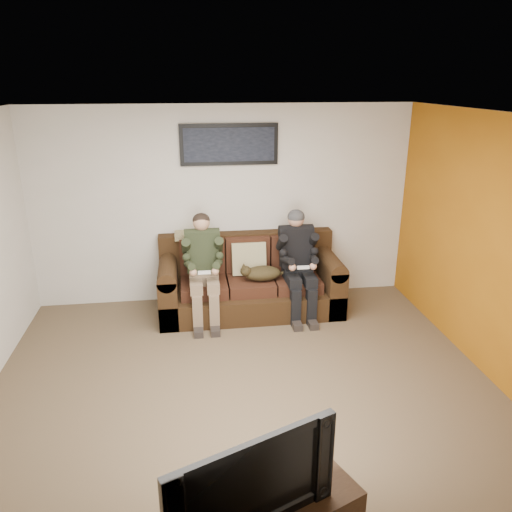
{
  "coord_description": "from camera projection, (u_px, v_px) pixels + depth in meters",
  "views": [
    {
      "loc": [
        -0.48,
        -4.18,
        2.9
      ],
      "look_at": [
        0.28,
        1.2,
        0.95
      ],
      "focal_mm": 35.0,
      "sensor_mm": 36.0,
      "label": 1
    }
  ],
  "objects": [
    {
      "name": "throw_blanket",
      "position": [
        193.0,
        235.0,
        6.54
      ],
      "size": [
        0.48,
        0.23,
        0.08
      ],
      "primitive_type": "cube",
      "color": "#BFB98C",
      "rests_on": "sofa"
    },
    {
      "name": "wall_right",
      "position": [
        500.0,
        253.0,
        4.83
      ],
      "size": [
        0.0,
        4.5,
        4.5
      ],
      "primitive_type": "plane",
      "rotation": [
        1.57,
        0.0,
        -1.57
      ],
      "color": "beige",
      "rests_on": "ground"
    },
    {
      "name": "throw_pillow",
      "position": [
        249.0,
        258.0,
        6.5
      ],
      "size": [
        0.44,
        0.21,
        0.44
      ],
      "primitive_type": "cube",
      "rotation": [
        -0.21,
        0.0,
        0.0
      ],
      "color": "tan",
      "rests_on": "sofa"
    },
    {
      "name": "cat",
      "position": [
        261.0,
        273.0,
        6.31
      ],
      "size": [
        0.66,
        0.26,
        0.24
      ],
      "color": "#413519",
      "rests_on": "sofa"
    },
    {
      "name": "wall_back",
      "position": [
        224.0,
        206.0,
        6.6
      ],
      "size": [
        5.0,
        0.0,
        5.0
      ],
      "primitive_type": "plane",
      "rotation": [
        1.57,
        0.0,
        0.0
      ],
      "color": "beige",
      "rests_on": "ground"
    },
    {
      "name": "person_left",
      "position": [
        203.0,
        262.0,
        6.17
      ],
      "size": [
        0.51,
        0.87,
        1.32
      ],
      "color": "#7C654D",
      "rests_on": "sofa"
    },
    {
      "name": "ceiling",
      "position": [
        243.0,
        116.0,
        4.06
      ],
      "size": [
        5.0,
        5.0,
        0.0
      ],
      "primitive_type": "plane",
      "rotation": [
        3.14,
        0.0,
        0.0
      ],
      "color": "silver",
      "rests_on": "ground"
    },
    {
      "name": "wall_front",
      "position": [
        299.0,
        429.0,
        2.4
      ],
      "size": [
        5.0,
        0.0,
        5.0
      ],
      "primitive_type": "plane",
      "rotation": [
        -1.57,
        0.0,
        0.0
      ],
      "color": "beige",
      "rests_on": "ground"
    },
    {
      "name": "floor",
      "position": [
        245.0,
        388.0,
        4.94
      ],
      "size": [
        5.0,
        5.0,
        0.0
      ],
      "primitive_type": "plane",
      "color": "brown",
      "rests_on": "ground"
    },
    {
      "name": "sofa",
      "position": [
        249.0,
        282.0,
        6.56
      ],
      "size": [
        2.32,
        1.0,
        0.95
      ],
      "color": "black",
      "rests_on": "ground"
    },
    {
      "name": "person_right",
      "position": [
        298.0,
        257.0,
        6.33
      ],
      "size": [
        0.51,
        0.86,
        1.33
      ],
      "color": "black",
      "rests_on": "sofa"
    },
    {
      "name": "television",
      "position": [
        245.0,
        475.0,
        2.83
      ],
      "size": [
        1.04,
        0.54,
        0.61
      ],
      "primitive_type": "imported",
      "rotation": [
        0.0,
        0.0,
        0.4
      ],
      "color": "black",
      "rests_on": "tv_stand"
    },
    {
      "name": "accent_wall_right",
      "position": [
        499.0,
        253.0,
        4.83
      ],
      "size": [
        0.0,
        4.5,
        4.5
      ],
      "primitive_type": "plane",
      "rotation": [
        1.57,
        0.0,
        -1.57
      ],
      "color": "#A25C10",
      "rests_on": "ground"
    },
    {
      "name": "framed_poster",
      "position": [
        229.0,
        145.0,
        6.31
      ],
      "size": [
        1.25,
        0.05,
        0.52
      ],
      "color": "black",
      "rests_on": "wall_back"
    }
  ]
}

